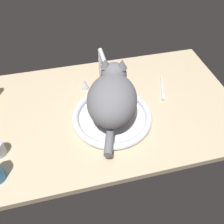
{
  "coord_description": "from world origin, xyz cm",
  "views": [
    {
      "loc": [
        -14.23,
        -71.6,
        80.06
      ],
      "look_at": [
        1.25,
        -6.64,
        7.0
      ],
      "focal_mm": 37.21,
      "sensor_mm": 36.0,
      "label": 1
    }
  ],
  "objects_px": {
    "sink_basin": "(112,116)",
    "faucet": "(101,73)",
    "cat": "(112,96)",
    "toothbrush": "(162,89)"
  },
  "relations": [
    {
      "from": "sink_basin",
      "to": "faucet",
      "type": "distance_m",
      "value": 0.23
    },
    {
      "from": "sink_basin",
      "to": "cat",
      "type": "xyz_separation_m",
      "value": [
        0.01,
        0.02,
        0.11
      ]
    },
    {
      "from": "sink_basin",
      "to": "faucet",
      "type": "relative_size",
      "value": 1.63
    },
    {
      "from": "faucet",
      "to": "cat",
      "type": "height_order",
      "value": "cat"
    },
    {
      "from": "sink_basin",
      "to": "faucet",
      "type": "xyz_separation_m",
      "value": [
        -0.0,
        0.22,
        0.07
      ]
    },
    {
      "from": "sink_basin",
      "to": "toothbrush",
      "type": "bearing_deg",
      "value": 23.53
    },
    {
      "from": "sink_basin",
      "to": "toothbrush",
      "type": "height_order",
      "value": "sink_basin"
    },
    {
      "from": "cat",
      "to": "toothbrush",
      "type": "height_order",
      "value": "cat"
    },
    {
      "from": "toothbrush",
      "to": "cat",
      "type": "bearing_deg",
      "value": -159.29
    },
    {
      "from": "sink_basin",
      "to": "cat",
      "type": "bearing_deg",
      "value": 72.67
    }
  ]
}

